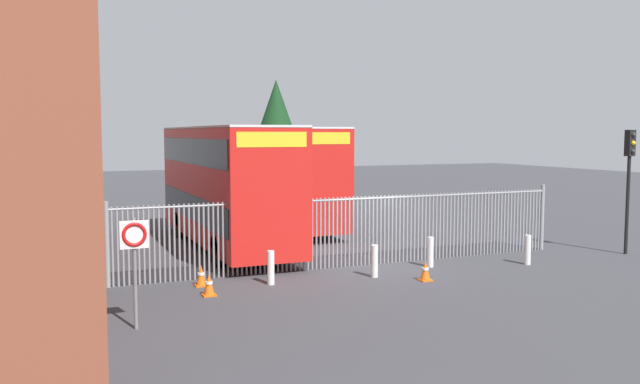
{
  "coord_description": "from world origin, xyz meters",
  "views": [
    {
      "loc": [
        -9.47,
        -18.34,
        4.16
      ],
      "look_at": [
        0.0,
        4.0,
        2.0
      ],
      "focal_mm": 36.71,
      "sensor_mm": 36.0,
      "label": 1
    }
  ],
  "objects_px": {
    "speed_limit_sign_post": "(134,247)",
    "traffic_light_kerbside": "(629,168)",
    "double_decker_bus_near_gate": "(225,182)",
    "bollard_near_right": "(430,252)",
    "bollard_near_left": "(271,268)",
    "bollard_far_right": "(528,250)",
    "traffic_cone_mid_forecourt": "(201,276)",
    "traffic_cone_by_gate": "(209,285)",
    "double_decker_bus_behind_fence_left": "(276,173)",
    "traffic_cone_near_kerb": "(425,271)",
    "bollard_center_front": "(375,261)"
  },
  "relations": [
    {
      "from": "double_decker_bus_behind_fence_left",
      "to": "speed_limit_sign_post",
      "type": "xyz_separation_m",
      "value": [
        -7.86,
        -13.53,
        -0.65
      ]
    },
    {
      "from": "traffic_cone_mid_forecourt",
      "to": "traffic_light_kerbside",
      "type": "relative_size",
      "value": 0.14
    },
    {
      "from": "double_decker_bus_behind_fence_left",
      "to": "speed_limit_sign_post",
      "type": "distance_m",
      "value": 15.66
    },
    {
      "from": "double_decker_bus_behind_fence_left",
      "to": "traffic_cone_by_gate",
      "type": "distance_m",
      "value": 12.81
    },
    {
      "from": "speed_limit_sign_post",
      "to": "traffic_light_kerbside",
      "type": "distance_m",
      "value": 17.05
    },
    {
      "from": "traffic_light_kerbside",
      "to": "speed_limit_sign_post",
      "type": "bearing_deg",
      "value": -171.79
    },
    {
      "from": "bollard_near_left",
      "to": "double_decker_bus_near_gate",
      "type": "bearing_deg",
      "value": 86.44
    },
    {
      "from": "double_decker_bus_behind_fence_left",
      "to": "bollard_near_left",
      "type": "xyz_separation_m",
      "value": [
        -3.87,
        -10.68,
        -1.95
      ]
    },
    {
      "from": "bollard_near_left",
      "to": "bollard_far_right",
      "type": "height_order",
      "value": "same"
    },
    {
      "from": "traffic_cone_by_gate",
      "to": "speed_limit_sign_post",
      "type": "distance_m",
      "value": 3.45
    },
    {
      "from": "double_decker_bus_behind_fence_left",
      "to": "traffic_cone_mid_forecourt",
      "type": "xyz_separation_m",
      "value": [
        -5.69,
        -10.11,
        -2.13
      ]
    },
    {
      "from": "bollard_near_left",
      "to": "traffic_cone_by_gate",
      "type": "height_order",
      "value": "bollard_near_left"
    },
    {
      "from": "bollard_far_right",
      "to": "traffic_cone_near_kerb",
      "type": "height_order",
      "value": "bollard_far_right"
    },
    {
      "from": "double_decker_bus_behind_fence_left",
      "to": "bollard_near_right",
      "type": "height_order",
      "value": "double_decker_bus_behind_fence_left"
    },
    {
      "from": "double_decker_bus_near_gate",
      "to": "bollard_center_front",
      "type": "xyz_separation_m",
      "value": [
        2.68,
        -6.67,
        -1.95
      ]
    },
    {
      "from": "double_decker_bus_near_gate",
      "to": "traffic_cone_by_gate",
      "type": "relative_size",
      "value": 18.32
    },
    {
      "from": "traffic_cone_mid_forecourt",
      "to": "traffic_cone_near_kerb",
      "type": "relative_size",
      "value": 1.0
    },
    {
      "from": "double_decker_bus_near_gate",
      "to": "traffic_cone_by_gate",
      "type": "xyz_separation_m",
      "value": [
        -2.27,
        -6.94,
        -2.13
      ]
    },
    {
      "from": "double_decker_bus_near_gate",
      "to": "speed_limit_sign_post",
      "type": "relative_size",
      "value": 4.5
    },
    {
      "from": "double_decker_bus_behind_fence_left",
      "to": "bollard_far_right",
      "type": "bearing_deg",
      "value": -67.88
    },
    {
      "from": "traffic_cone_mid_forecourt",
      "to": "speed_limit_sign_post",
      "type": "relative_size",
      "value": 0.25
    },
    {
      "from": "bollard_near_right",
      "to": "traffic_cone_near_kerb",
      "type": "height_order",
      "value": "bollard_near_right"
    },
    {
      "from": "traffic_cone_near_kerb",
      "to": "traffic_light_kerbside",
      "type": "relative_size",
      "value": 0.14
    },
    {
      "from": "double_decker_bus_behind_fence_left",
      "to": "traffic_light_kerbside",
      "type": "height_order",
      "value": "double_decker_bus_behind_fence_left"
    },
    {
      "from": "bollard_near_right",
      "to": "traffic_light_kerbside",
      "type": "distance_m",
      "value": 7.92
    },
    {
      "from": "bollard_near_left",
      "to": "traffic_cone_near_kerb",
      "type": "xyz_separation_m",
      "value": [
        4.2,
        -1.26,
        -0.19
      ]
    },
    {
      "from": "double_decker_bus_near_gate",
      "to": "traffic_cone_mid_forecourt",
      "type": "distance_m",
      "value": 6.57
    },
    {
      "from": "bollard_near_left",
      "to": "bollard_far_right",
      "type": "xyz_separation_m",
      "value": [
        8.44,
        -0.56,
        0.0
      ]
    },
    {
      "from": "bollard_center_front",
      "to": "bollard_far_right",
      "type": "xyz_separation_m",
      "value": [
        5.37,
        -0.26,
        0.0
      ]
    },
    {
      "from": "traffic_cone_by_gate",
      "to": "bollard_near_left",
      "type": "bearing_deg",
      "value": 17.08
    },
    {
      "from": "bollard_near_left",
      "to": "traffic_cone_near_kerb",
      "type": "distance_m",
      "value": 4.38
    },
    {
      "from": "traffic_cone_by_gate",
      "to": "traffic_cone_near_kerb",
      "type": "distance_m",
      "value": 6.11
    },
    {
      "from": "bollard_center_front",
      "to": "traffic_light_kerbside",
      "type": "xyz_separation_m",
      "value": [
        9.77,
        -0.13,
        2.51
      ]
    },
    {
      "from": "traffic_cone_by_gate",
      "to": "speed_limit_sign_post",
      "type": "relative_size",
      "value": 0.25
    },
    {
      "from": "traffic_cone_mid_forecourt",
      "to": "speed_limit_sign_post",
      "type": "xyz_separation_m",
      "value": [
        -2.17,
        -3.42,
        1.49
      ]
    },
    {
      "from": "bollard_center_front",
      "to": "speed_limit_sign_post",
      "type": "distance_m",
      "value": 7.62
    },
    {
      "from": "bollard_near_right",
      "to": "bollard_far_right",
      "type": "xyz_separation_m",
      "value": [
        3.07,
        -0.88,
        0.0
      ]
    },
    {
      "from": "traffic_cone_by_gate",
      "to": "bollard_near_right",
      "type": "bearing_deg",
      "value": 7.03
    },
    {
      "from": "bollard_near_left",
      "to": "speed_limit_sign_post",
      "type": "height_order",
      "value": "speed_limit_sign_post"
    },
    {
      "from": "traffic_cone_mid_forecourt",
      "to": "traffic_cone_near_kerb",
      "type": "xyz_separation_m",
      "value": [
        6.01,
        -1.83,
        0.0
      ]
    },
    {
      "from": "double_decker_bus_near_gate",
      "to": "traffic_light_kerbside",
      "type": "bearing_deg",
      "value": -28.63
    },
    {
      "from": "bollard_center_front",
      "to": "traffic_cone_by_gate",
      "type": "xyz_separation_m",
      "value": [
        -4.95,
        -0.27,
        -0.19
      ]
    },
    {
      "from": "bollard_near_left",
      "to": "traffic_cone_mid_forecourt",
      "type": "height_order",
      "value": "bollard_near_left"
    },
    {
      "from": "bollard_near_left",
      "to": "traffic_cone_mid_forecourt",
      "type": "bearing_deg",
      "value": 162.71
    },
    {
      "from": "traffic_cone_mid_forecourt",
      "to": "traffic_cone_by_gate",
      "type": "bearing_deg",
      "value": -92.63
    },
    {
      "from": "bollard_near_right",
      "to": "speed_limit_sign_post",
      "type": "bearing_deg",
      "value": -161.25
    },
    {
      "from": "bollard_near_left",
      "to": "bollard_far_right",
      "type": "bearing_deg",
      "value": -3.78
    },
    {
      "from": "double_decker_bus_near_gate",
      "to": "bollard_near_right",
      "type": "bearing_deg",
      "value": -50.58
    },
    {
      "from": "double_decker_bus_behind_fence_left",
      "to": "traffic_cone_by_gate",
      "type": "xyz_separation_m",
      "value": [
        -5.75,
        -11.25,
        -2.13
      ]
    },
    {
      "from": "bollard_near_left",
      "to": "traffic_cone_mid_forecourt",
      "type": "distance_m",
      "value": 1.91
    }
  ]
}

